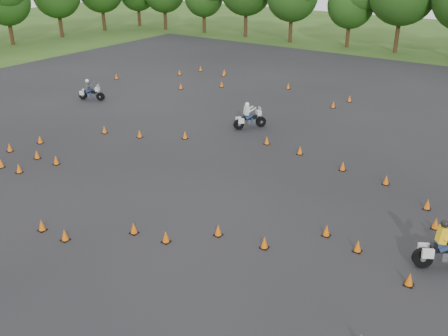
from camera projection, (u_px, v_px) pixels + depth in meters
ground at (167, 230)px, 19.66m from camera, size 140.00×140.00×0.00m
asphalt_pad at (247, 177)px, 24.18m from camera, size 62.00×62.00×0.00m
traffic_cones at (243, 166)px, 24.74m from camera, size 36.40×32.61×0.45m
rider_grey at (91, 89)px, 35.86m from camera, size 2.09×1.26×1.55m
rider_white at (250, 115)px, 30.28m from camera, size 1.74×2.09×1.62m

